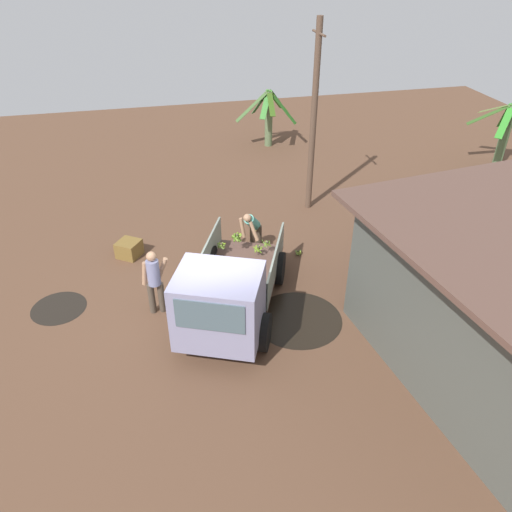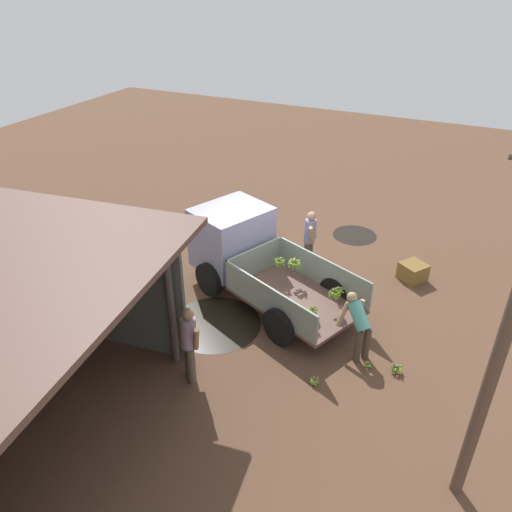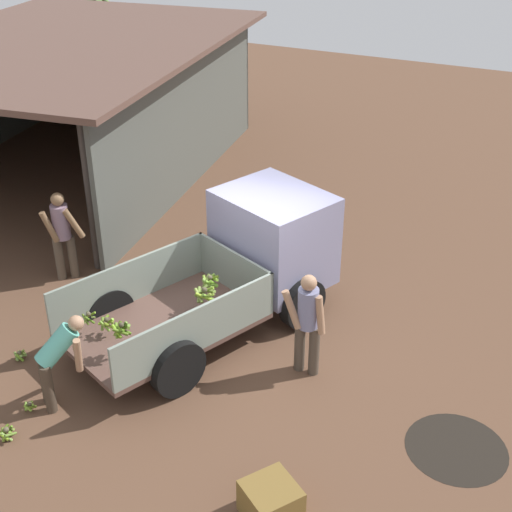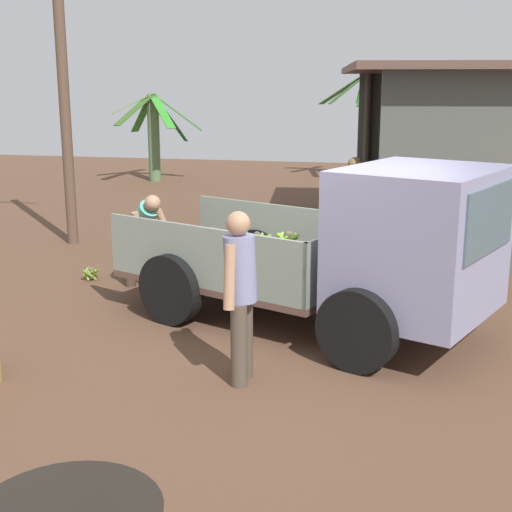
{
  "view_description": "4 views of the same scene",
  "coord_description": "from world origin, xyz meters",
  "px_view_note": "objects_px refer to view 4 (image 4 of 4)",
  "views": [
    {
      "loc": [
        9.04,
        -1.21,
        7.79
      ],
      "look_at": [
        -0.82,
        1.07,
        1.19
      ],
      "focal_mm": 35.0,
      "sensor_mm": 36.0,
      "label": 1
    },
    {
      "loc": [
        -4.41,
        9.71,
        7.21
      ],
      "look_at": [
        -0.27,
        0.92,
        1.49
      ],
      "focal_mm": 35.0,
      "sensor_mm": 36.0,
      "label": 2
    },
    {
      "loc": [
        -8.74,
        -4.34,
        6.82
      ],
      "look_at": [
        -0.13,
        -0.27,
        1.4
      ],
      "focal_mm": 50.0,
      "sensor_mm": 36.0,
      "label": 3
    },
    {
      "loc": [
        0.8,
        -7.72,
        2.87
      ],
      "look_at": [
        -0.81,
        -0.46,
        1.04
      ],
      "focal_mm": 50.0,
      "sensor_mm": 36.0,
      "label": 4
    }
  ],
  "objects_px": {
    "person_bystander_near_shed": "(354,205)",
    "person_worker_loading": "(142,233)",
    "cargo_truck": "(379,250)",
    "banana_bunch_on_ground_2": "(129,275)",
    "utility_pole": "(63,73)",
    "banana_bunch_on_ground_0": "(91,273)",
    "person_foreground_visitor": "(240,289)",
    "banana_bunch_on_ground_1": "(202,262)"
  },
  "relations": [
    {
      "from": "banana_bunch_on_ground_1",
      "to": "utility_pole",
      "type": "bearing_deg",
      "value": 156.68
    },
    {
      "from": "person_worker_loading",
      "to": "banana_bunch_on_ground_1",
      "type": "xyz_separation_m",
      "value": [
        0.48,
        1.23,
        -0.71
      ]
    },
    {
      "from": "utility_pole",
      "to": "person_foreground_visitor",
      "type": "distance_m",
      "value": 7.18
    },
    {
      "from": "person_bystander_near_shed",
      "to": "banana_bunch_on_ground_0",
      "type": "bearing_deg",
      "value": -18.06
    },
    {
      "from": "banana_bunch_on_ground_2",
      "to": "banana_bunch_on_ground_1",
      "type": "bearing_deg",
      "value": 47.26
    },
    {
      "from": "person_worker_loading",
      "to": "utility_pole",
      "type": "bearing_deg",
      "value": 172.72
    },
    {
      "from": "banana_bunch_on_ground_1",
      "to": "banana_bunch_on_ground_2",
      "type": "distance_m",
      "value": 1.24
    },
    {
      "from": "banana_bunch_on_ground_2",
      "to": "person_bystander_near_shed",
      "type": "bearing_deg",
      "value": 29.65
    },
    {
      "from": "utility_pole",
      "to": "banana_bunch_on_ground_2",
      "type": "xyz_separation_m",
      "value": [
        1.96,
        -2.12,
        -2.9
      ]
    },
    {
      "from": "person_bystander_near_shed",
      "to": "banana_bunch_on_ground_1",
      "type": "xyz_separation_m",
      "value": [
        -2.28,
        -0.87,
        -0.86
      ]
    },
    {
      "from": "cargo_truck",
      "to": "person_bystander_near_shed",
      "type": "height_order",
      "value": "cargo_truck"
    },
    {
      "from": "cargo_truck",
      "to": "banana_bunch_on_ground_2",
      "type": "height_order",
      "value": "cargo_truck"
    },
    {
      "from": "person_bystander_near_shed",
      "to": "utility_pole",
      "type": "bearing_deg",
      "value": -48.93
    },
    {
      "from": "person_worker_loading",
      "to": "person_bystander_near_shed",
      "type": "height_order",
      "value": "person_bystander_near_shed"
    },
    {
      "from": "banana_bunch_on_ground_1",
      "to": "banana_bunch_on_ground_2",
      "type": "xyz_separation_m",
      "value": [
        -0.84,
        -0.91,
        -0.01
      ]
    },
    {
      "from": "person_foreground_visitor",
      "to": "person_bystander_near_shed",
      "type": "bearing_deg",
      "value": -96.54
    },
    {
      "from": "person_bystander_near_shed",
      "to": "banana_bunch_on_ground_2",
      "type": "bearing_deg",
      "value": -15.46
    },
    {
      "from": "person_bystander_near_shed",
      "to": "banana_bunch_on_ground_1",
      "type": "relative_size",
      "value": 8.25
    },
    {
      "from": "person_worker_loading",
      "to": "person_bystander_near_shed",
      "type": "bearing_deg",
      "value": 76.46
    },
    {
      "from": "person_bystander_near_shed",
      "to": "banana_bunch_on_ground_2",
      "type": "xyz_separation_m",
      "value": [
        -3.12,
        -1.78,
        -0.86
      ]
    },
    {
      "from": "banana_bunch_on_ground_0",
      "to": "banana_bunch_on_ground_2",
      "type": "height_order",
      "value": "banana_bunch_on_ground_0"
    },
    {
      "from": "banana_bunch_on_ground_0",
      "to": "person_foreground_visitor",
      "type": "bearing_deg",
      "value": -45.41
    },
    {
      "from": "person_bystander_near_shed",
      "to": "banana_bunch_on_ground_0",
      "type": "relative_size",
      "value": 7.69
    },
    {
      "from": "cargo_truck",
      "to": "person_foreground_visitor",
      "type": "height_order",
      "value": "cargo_truck"
    },
    {
      "from": "cargo_truck",
      "to": "banana_bunch_on_ground_2",
      "type": "relative_size",
      "value": 26.95
    },
    {
      "from": "person_worker_loading",
      "to": "banana_bunch_on_ground_0",
      "type": "relative_size",
      "value": 6.18
    },
    {
      "from": "person_bystander_near_shed",
      "to": "banana_bunch_on_ground_0",
      "type": "distance_m",
      "value": 4.22
    },
    {
      "from": "person_foreground_visitor",
      "to": "banana_bunch_on_ground_0",
      "type": "relative_size",
      "value": 7.6
    },
    {
      "from": "person_bystander_near_shed",
      "to": "person_worker_loading",
      "type": "bearing_deg",
      "value": -7.86
    },
    {
      "from": "person_foreground_visitor",
      "to": "cargo_truck",
      "type": "bearing_deg",
      "value": -129.1
    },
    {
      "from": "cargo_truck",
      "to": "person_foreground_visitor",
      "type": "bearing_deg",
      "value": -107.26
    },
    {
      "from": "banana_bunch_on_ground_0",
      "to": "banana_bunch_on_ground_1",
      "type": "relative_size",
      "value": 1.07
    },
    {
      "from": "cargo_truck",
      "to": "banana_bunch_on_ground_0",
      "type": "xyz_separation_m",
      "value": [
        -4.25,
        1.61,
        -0.93
      ]
    },
    {
      "from": "person_foreground_visitor",
      "to": "banana_bunch_on_ground_1",
      "type": "distance_m",
      "value": 4.46
    },
    {
      "from": "person_worker_loading",
      "to": "banana_bunch_on_ground_2",
      "type": "xyz_separation_m",
      "value": [
        -0.36,
        0.32,
        -0.71
      ]
    },
    {
      "from": "banana_bunch_on_ground_0",
      "to": "banana_bunch_on_ground_1",
      "type": "distance_m",
      "value": 1.73
    },
    {
      "from": "cargo_truck",
      "to": "utility_pole",
      "type": "distance_m",
      "value": 7.09
    },
    {
      "from": "person_foreground_visitor",
      "to": "banana_bunch_on_ground_0",
      "type": "height_order",
      "value": "person_foreground_visitor"
    },
    {
      "from": "banana_bunch_on_ground_2",
      "to": "cargo_truck",
      "type": "bearing_deg",
      "value": -24.88
    },
    {
      "from": "person_foreground_visitor",
      "to": "banana_bunch_on_ground_2",
      "type": "bearing_deg",
      "value": -51.05
    },
    {
      "from": "cargo_truck",
      "to": "banana_bunch_on_ground_0",
      "type": "distance_m",
      "value": 4.64
    },
    {
      "from": "utility_pole",
      "to": "person_worker_loading",
      "type": "height_order",
      "value": "utility_pole"
    }
  ]
}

